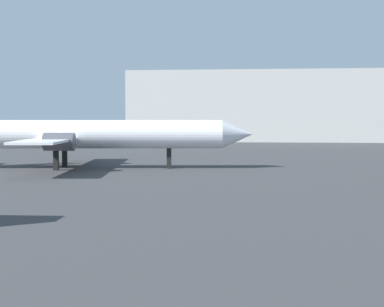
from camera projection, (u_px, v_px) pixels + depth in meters
airplane_distant at (71, 134)px, 54.29m from camera, size 35.27×21.93×10.24m
terminal_building at (287, 107)px, 120.50m from camera, size 67.12×21.21×14.70m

